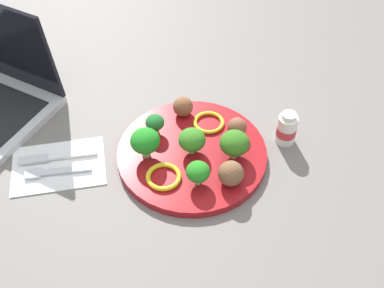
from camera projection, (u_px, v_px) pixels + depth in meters
The scene contains 16 objects.
ground_plane at pixel (192, 157), 0.94m from camera, with size 4.00×4.00×0.00m, color slate.
plate at pixel (192, 154), 0.94m from camera, with size 0.28×0.28×0.02m, color maroon.
broccoli_floret_near_rim at pixel (195, 140), 0.91m from camera, with size 0.05×0.05×0.05m.
broccoli_floret_back_right at pixel (155, 123), 0.95m from camera, with size 0.04×0.04×0.04m.
broccoli_floret_front_left at pixel (198, 172), 0.86m from camera, with size 0.04×0.04×0.05m.
broccoli_floret_front_right at pixel (234, 143), 0.90m from camera, with size 0.05×0.05×0.06m.
broccoli_floret_mid_left at pixel (145, 141), 0.90m from camera, with size 0.05×0.05×0.06m.
meatball_far_rim at pixel (183, 107), 0.99m from camera, with size 0.04×0.04×0.04m, color brown.
meatball_back_right at pixel (231, 173), 0.86m from camera, with size 0.05×0.05×0.05m, color brown.
meatball_back_left at pixel (237, 127), 0.95m from camera, with size 0.04×0.04×0.04m, color brown.
pepper_ring_back_right at pixel (164, 177), 0.88m from camera, with size 0.06×0.06×0.01m, color yellow.
pepper_ring_mid_left at pixel (209, 122), 0.98m from camera, with size 0.06×0.06×0.01m, color yellow.
napkin at pixel (59, 165), 0.92m from camera, with size 0.17×0.12×0.01m, color white.
fork at pixel (54, 171), 0.91m from camera, with size 0.12×0.03×0.01m.
knife at pixel (54, 157), 0.93m from camera, with size 0.15×0.02×0.01m.
yogurt_bottle at pixel (286, 129), 0.95m from camera, with size 0.04×0.04×0.07m.
Camera 1 is at (0.15, 0.61, 0.71)m, focal length 46.74 mm.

